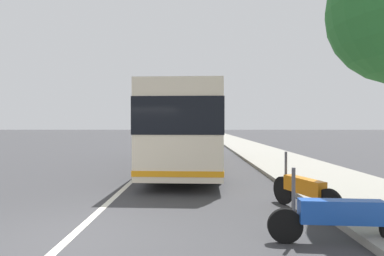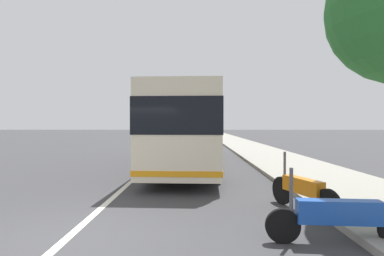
{
  "view_description": "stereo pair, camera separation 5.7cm",
  "coord_description": "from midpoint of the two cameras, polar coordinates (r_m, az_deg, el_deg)",
  "views": [
    {
      "loc": [
        -5.06,
        -2.12,
        1.93
      ],
      "look_at": [
        10.14,
        -2.01,
        1.76
      ],
      "focal_mm": 28.44,
      "sensor_mm": 36.0,
      "label": 1
    },
    {
      "loc": [
        -5.06,
        -2.18,
        1.93
      ],
      "look_at": [
        10.14,
        -2.01,
        1.76
      ],
      "focal_mm": 28.44,
      "sensor_mm": 36.0,
      "label": 2
    }
  ],
  "objects": [
    {
      "name": "motorcycle_by_tree",
      "position": [
        7.25,
        19.99,
        -10.95
      ],
      "size": [
        2.04,
        0.82,
        1.28
      ],
      "rotation": [
        0.0,
        0.0,
        0.36
      ],
      "color": "black",
      "rests_on": "ground"
    },
    {
      "name": "ground_plane",
      "position": [
        5.83,
        -22.52,
        -18.76
      ],
      "size": [
        220.0,
        220.0,
        0.0
      ],
      "primitive_type": "plane",
      "color": "#38383A"
    },
    {
      "name": "coach_bus",
      "position": [
        14.01,
        -0.5,
        0.22
      ],
      "size": [
        11.89,
        3.03,
        3.23
      ],
      "rotation": [
        0.0,
        0.0,
        -0.04
      ],
      "color": "beige",
      "rests_on": "ground"
    },
    {
      "name": "car_behind_bus",
      "position": [
        39.66,
        -4.83,
        -1.15
      ],
      "size": [
        4.22,
        1.82,
        1.48
      ],
      "rotation": [
        0.0,
        0.0,
        3.13
      ],
      "color": "gray",
      "rests_on": "ground"
    },
    {
      "name": "car_side_street",
      "position": [
        55.19,
        -3.95,
        -0.64
      ],
      "size": [
        4.13,
        1.94,
        1.51
      ],
      "rotation": [
        0.0,
        0.0,
        3.12
      ],
      "color": "#2D7238",
      "rests_on": "ground"
    },
    {
      "name": "sidewalk_curb",
      "position": [
        15.81,
        16.89,
        -6.15
      ],
      "size": [
        110.0,
        3.6,
        0.14
      ],
      "primitive_type": "cube",
      "color": "gray",
      "rests_on": "ground"
    },
    {
      "name": "motorcycle_nearest_curb",
      "position": [
        5.59,
        25.8,
        -14.64
      ],
      "size": [
        0.33,
        2.32,
        1.23
      ],
      "rotation": [
        0.0,
        0.0,
        1.5
      ],
      "color": "black",
      "rests_on": "ground"
    },
    {
      "name": "lane_divider_line",
      "position": [
        15.33,
        -7.69,
        -6.59
      ],
      "size": [
        110.0,
        0.16,
        0.01
      ],
      "primitive_type": "cube",
      "color": "silver",
      "rests_on": "ground"
    }
  ]
}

